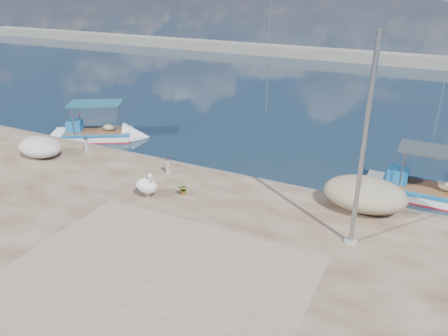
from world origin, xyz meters
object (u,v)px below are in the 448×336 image
boat_right (427,194)px  bollard_near (168,165)px  lamp_post (363,152)px  boat_left (98,136)px  pelican (147,186)px

boat_right → bollard_near: (-10.82, -3.74, 0.71)m
bollard_near → boat_right: bearing=19.1°
lamp_post → bollard_near: (-8.70, 1.99, -2.88)m
lamp_post → bollard_near: lamp_post is taller
boat_left → pelican: boat_left is taller
boat_right → lamp_post: lamp_post is taller
boat_right → pelican: (-10.24, -6.14, 0.86)m
lamp_post → bollard_near: size_ratio=9.14×
boat_left → bollard_near: bearing=-54.3°
boat_left → boat_right: size_ratio=1.01×
pelican → lamp_post: (8.12, 0.41, 2.74)m
pelican → boat_left: bearing=167.8°
boat_left → pelican: (7.68, -5.64, 0.86)m
boat_right → pelican: bearing=-148.7°
boat_left → pelican: size_ratio=4.43×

